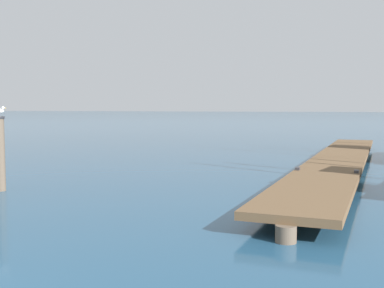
% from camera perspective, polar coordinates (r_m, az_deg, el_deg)
% --- Properties ---
extents(floating_dock, '(3.64, 19.89, 0.53)m').
position_cam_1_polar(floating_dock, '(17.87, 17.03, -1.83)').
color(floating_dock, brown).
rests_on(floating_dock, ground).
extents(mooring_piling, '(0.30, 0.30, 2.01)m').
position_cam_1_polar(mooring_piling, '(13.83, -21.84, -0.93)').
color(mooring_piling, brown).
rests_on(mooring_piling, ground).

